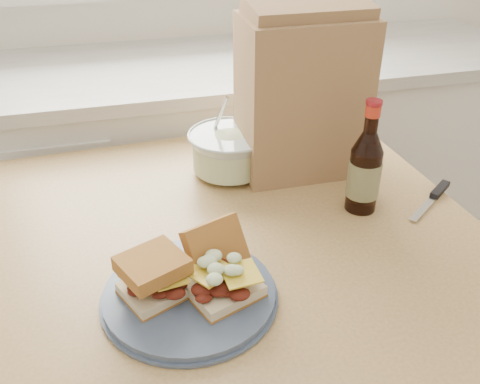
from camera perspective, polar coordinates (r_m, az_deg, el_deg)
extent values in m
cube|color=white|center=(2.02, -6.44, 0.16)|extent=(2.40, 0.60, 0.90)
cube|color=silver|center=(1.82, -7.32, 12.90)|extent=(2.50, 0.64, 0.04)
cube|color=tan|center=(1.12, 0.31, -5.72)|extent=(1.05, 1.05, 0.04)
cube|color=tan|center=(1.71, -19.30, -10.67)|extent=(0.07, 0.07, 0.79)
cube|color=tan|center=(1.84, 9.41, -5.50)|extent=(0.07, 0.07, 0.79)
cylinder|color=#44536E|center=(0.96, -5.40, -10.85)|extent=(0.30, 0.30, 0.02)
cube|color=beige|center=(0.95, -9.05, -10.21)|extent=(0.13, 0.13, 0.02)
cube|color=yellow|center=(0.93, -9.21, -8.70)|extent=(0.08, 0.08, 0.00)
cube|color=#AC642D|center=(0.91, -9.32, -7.71)|extent=(0.13, 0.13, 0.03)
cube|color=beige|center=(0.94, -1.85, -10.19)|extent=(0.15, 0.14, 0.02)
cube|color=yellow|center=(0.91, -1.89, -8.50)|extent=(0.09, 0.09, 0.00)
cube|color=#AC642D|center=(0.97, -2.55, -6.01)|extent=(0.13, 0.11, 0.10)
cone|color=silver|center=(1.31, -1.10, 4.13)|extent=(0.20, 0.20, 0.10)
cylinder|color=white|center=(1.31, -1.10, 3.95)|extent=(0.18, 0.18, 0.07)
torus|color=silver|center=(1.29, -1.12, 6.17)|extent=(0.20, 0.20, 0.01)
cylinder|color=silver|center=(1.30, -2.25, 7.90)|extent=(0.04, 0.08, 0.13)
cylinder|color=black|center=(1.19, 13.02, 1.22)|extent=(0.07, 0.07, 0.14)
cone|color=black|center=(1.14, 13.57, 5.25)|extent=(0.07, 0.07, 0.04)
cylinder|color=black|center=(1.12, 13.90, 7.63)|extent=(0.03, 0.03, 0.06)
cylinder|color=red|center=(1.12, 14.01, 8.43)|extent=(0.03, 0.03, 0.02)
cylinder|color=maroon|center=(1.11, 14.13, 9.26)|extent=(0.03, 0.03, 0.01)
cylinder|color=#30391C|center=(1.18, 13.06, 1.45)|extent=(0.07, 0.07, 0.08)
cube|color=silver|center=(1.26, 19.11, -1.52)|extent=(0.12, 0.10, 0.00)
cube|color=black|center=(1.33, 20.55, 0.26)|extent=(0.07, 0.06, 0.01)
cube|color=#A68250|center=(1.29, 6.61, 10.03)|extent=(0.29, 0.19, 0.38)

